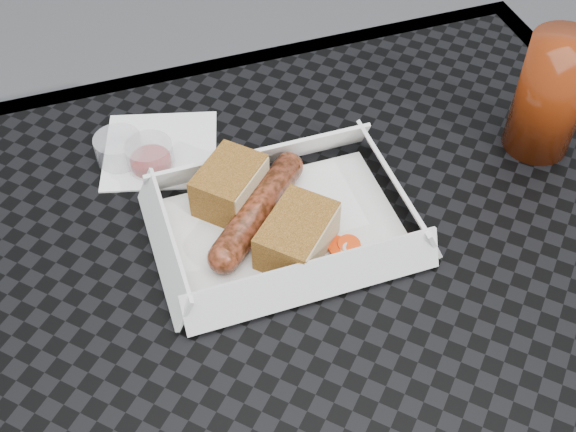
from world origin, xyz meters
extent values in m
cube|color=black|center=(0.00, 0.00, 0.74)|extent=(0.80, 0.80, 0.01)
cube|color=black|center=(0.00, 0.39, 0.73)|extent=(0.80, 0.03, 0.03)
cylinder|color=black|center=(-0.35, 0.35, 0.36)|extent=(0.03, 0.03, 0.73)
cylinder|color=black|center=(0.35, 0.35, 0.36)|extent=(0.03, 0.03, 0.73)
cube|color=white|center=(-0.01, 0.11, 0.75)|extent=(0.22, 0.15, 0.00)
cylinder|color=brown|center=(-0.03, 0.12, 0.76)|extent=(0.12, 0.12, 0.03)
sphere|color=brown|center=(0.01, 0.17, 0.76)|extent=(0.03, 0.03, 0.03)
sphere|color=brown|center=(-0.08, 0.08, 0.76)|extent=(0.03, 0.03, 0.03)
cube|color=brown|center=(-0.05, 0.16, 0.77)|extent=(0.09, 0.09, 0.04)
cube|color=brown|center=(-0.01, 0.08, 0.77)|extent=(0.09, 0.09, 0.04)
cylinder|color=#F23D0A|center=(0.03, 0.06, 0.75)|extent=(0.02, 0.02, 0.00)
torus|color=white|center=(0.04, 0.05, 0.75)|extent=(0.02, 0.02, 0.00)
cube|color=#B2D17F|center=(0.04, 0.06, 0.75)|extent=(0.02, 0.02, 0.00)
cube|color=white|center=(-0.10, 0.26, 0.75)|extent=(0.15, 0.15, 0.00)
cylinder|color=maroon|center=(-0.12, 0.24, 0.76)|extent=(0.05, 0.05, 0.03)
cylinder|color=silver|center=(-0.15, 0.26, 0.76)|extent=(0.05, 0.05, 0.03)
cylinder|color=#641F08|center=(0.29, 0.14, 0.81)|extent=(0.07, 0.07, 0.13)
camera|label=1|loc=(-0.16, -0.33, 1.28)|focal=45.00mm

